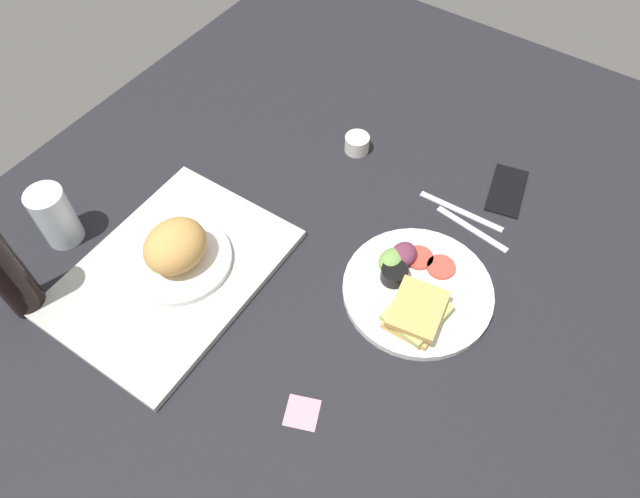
% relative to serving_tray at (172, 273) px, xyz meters
% --- Properties ---
extents(ground_plane, '(1.90, 1.50, 0.03)m').
position_rel_serving_tray_xyz_m(ground_plane, '(0.17, -0.25, -0.02)').
color(ground_plane, black).
extents(serving_tray, '(0.45, 0.34, 0.02)m').
position_rel_serving_tray_xyz_m(serving_tray, '(0.00, 0.00, 0.00)').
color(serving_tray, '#B2B2AD').
rests_on(serving_tray, ground_plane).
extents(bread_plate_near, '(0.21, 0.21, 0.10)m').
position_rel_serving_tray_xyz_m(bread_plate_near, '(0.02, -0.00, 0.05)').
color(bread_plate_near, white).
rests_on(bread_plate_near, serving_tray).
extents(plate_with_salad, '(0.29, 0.29, 0.05)m').
position_rel_serving_tray_xyz_m(plate_with_salad, '(0.23, -0.41, 0.01)').
color(plate_with_salad, white).
rests_on(plate_with_salad, ground_plane).
extents(drinking_glass, '(0.07, 0.07, 0.13)m').
position_rel_serving_tray_xyz_m(drinking_glass, '(-0.05, 0.25, 0.06)').
color(drinking_glass, silver).
rests_on(drinking_glass, ground_plane).
extents(soda_bottle, '(0.06, 0.06, 0.21)m').
position_rel_serving_tray_xyz_m(soda_bottle, '(-0.20, 0.18, 0.10)').
color(soda_bottle, black).
rests_on(soda_bottle, ground_plane).
extents(espresso_cup, '(0.06, 0.06, 0.04)m').
position_rel_serving_tray_xyz_m(espresso_cup, '(0.50, -0.11, 0.01)').
color(espresso_cup, silver).
rests_on(espresso_cup, ground_plane).
extents(fork, '(0.04, 0.17, 0.01)m').
position_rel_serving_tray_xyz_m(fork, '(0.44, -0.44, -0.01)').
color(fork, '#B7B7BC').
rests_on(fork, ground_plane).
extents(knife, '(0.02, 0.19, 0.01)m').
position_rel_serving_tray_xyz_m(knife, '(0.47, -0.40, -0.01)').
color(knife, '#B7B7BC').
rests_on(knife, ground_plane).
extents(cell_phone, '(0.16, 0.10, 0.01)m').
position_rel_serving_tray_xyz_m(cell_phone, '(0.58, -0.45, -0.00)').
color(cell_phone, black).
rests_on(cell_phone, ground_plane).
extents(sticky_note, '(0.07, 0.07, 0.00)m').
position_rel_serving_tray_xyz_m(sticky_note, '(-0.08, -0.37, -0.01)').
color(sticky_note, pink).
rests_on(sticky_note, ground_plane).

